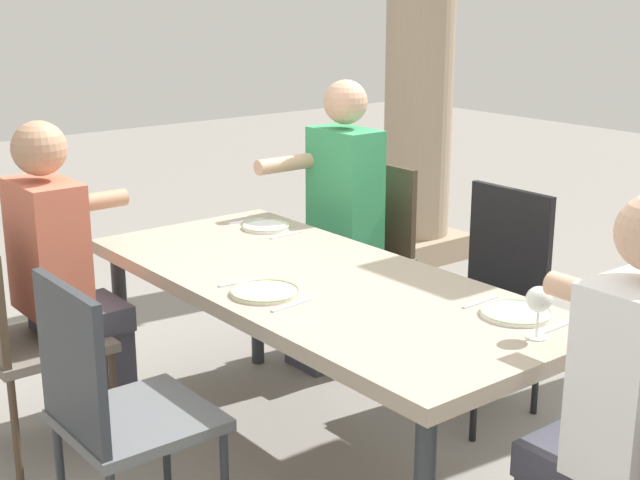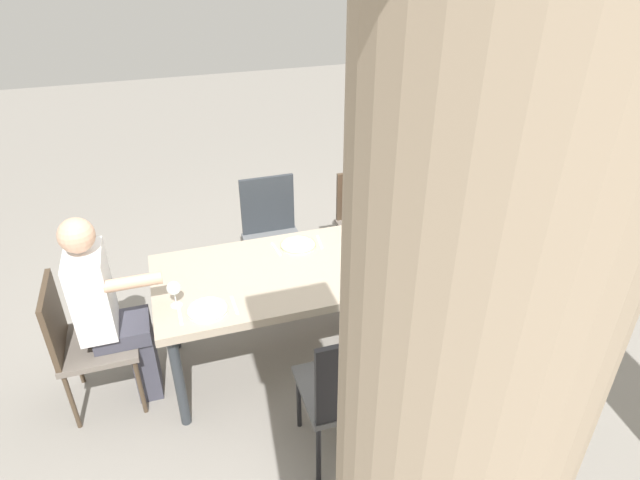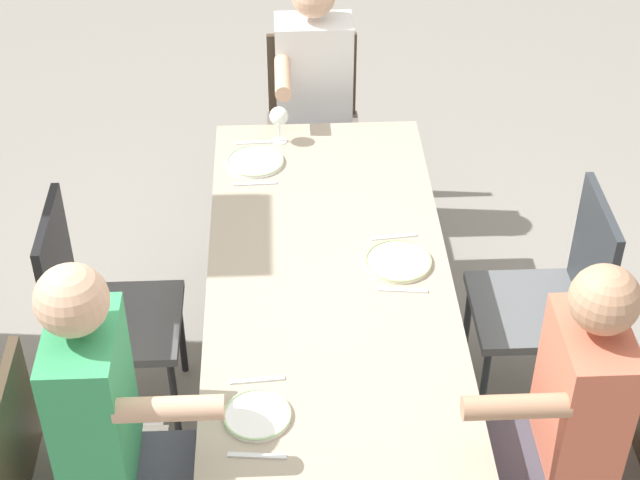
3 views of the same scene
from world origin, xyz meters
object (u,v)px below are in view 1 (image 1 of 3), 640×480
object	(u,v)px
plate_2	(516,313)
wine_glass_2	(539,301)
diner_woman_green	(67,277)
chair_mid_north	(489,289)
chair_west_north	(365,245)
chair_mid_south	(112,404)
plate_1	(265,292)
plate_0	(266,226)
chair_west_south	(19,333)
dining_table	(318,295)
diner_man_white	(334,216)
diner_guest_third	(613,414)
stone_column_near	(421,33)

from	to	relation	value
plate_2	wine_glass_2	world-z (taller)	wine_glass_2
diner_woman_green	plate_2	world-z (taller)	diner_woman_green
chair_mid_north	wine_glass_2	world-z (taller)	chair_mid_north
chair_west_north	chair_mid_south	size ratio (longest dim) A/B	1.00
plate_1	plate_0	bearing A→B (deg)	144.73
chair_west_north	diner_woman_green	size ratio (longest dim) A/B	0.72
chair_west_north	plate_0	size ratio (longest dim) A/B	4.50
chair_west_south	chair_mid_south	distance (m)	0.78
dining_table	chair_mid_north	bearing A→B (deg)	85.17
diner_man_white	wine_glass_2	size ratio (longest dim) A/B	8.32
chair_west_north	plate_0	xyz separation A→B (m)	(0.03, -0.60, 0.20)
chair_mid_north	chair_mid_south	world-z (taller)	chair_mid_north
plate_0	chair_mid_north	bearing A→B (deg)	38.81
dining_table	plate_0	world-z (taller)	plate_0
chair_mid_north	diner_guest_third	bearing A→B (deg)	-36.39
dining_table	stone_column_near	xyz separation A→B (m)	(-1.71, 2.18, 0.79)
diner_guest_third	wine_glass_2	xyz separation A→B (m)	(-0.38, 0.16, 0.17)
chair_west_north	diner_man_white	world-z (taller)	diner_man_white
chair_west_north	wine_glass_2	world-z (taller)	chair_west_north
diner_woman_green	wine_glass_2	world-z (taller)	diner_woman_green
chair_mid_north	chair_west_north	bearing A→B (deg)	-179.55
chair_west_south	diner_guest_third	size ratio (longest dim) A/B	0.69
stone_column_near	plate_2	xyz separation A→B (m)	(2.40, -1.91, -0.72)
chair_mid_north	diner_woman_green	xyz separation A→B (m)	(-0.78, -1.50, 0.16)
diner_woman_green	plate_1	world-z (taller)	diner_woman_green
chair_west_south	diner_guest_third	distance (m)	2.12
diner_guest_third	plate_0	size ratio (longest dim) A/B	6.20
diner_guest_third	chair_west_north	bearing A→B (deg)	156.41
dining_table	stone_column_near	distance (m)	2.88
dining_table	diner_guest_third	bearing A→B (deg)	0.14
chair_west_south	plate_1	size ratio (longest dim) A/B	3.67
chair_west_north	diner_woman_green	bearing A→B (deg)	-90.12
chair_mid_north	stone_column_near	size ratio (longest dim) A/B	0.32
chair_mid_south	diner_woman_green	xyz separation A→B (m)	(-0.78, 0.21, 0.16)
chair_mid_north	plate_1	distance (m)	1.12
plate_0	wine_glass_2	world-z (taller)	wine_glass_2
plate_2	chair_mid_south	bearing A→B (deg)	-119.04
stone_column_near	plate_1	distance (m)	3.07
chair_west_south	diner_man_white	size ratio (longest dim) A/B	0.65
diner_woman_green	plate_2	xyz separation A→B (m)	(1.40, 0.91, 0.05)
chair_west_south	diner_man_white	xyz separation A→B (m)	(-0.00, 1.50, 0.21)
chair_mid_south	wine_glass_2	distance (m)	1.32
diner_guest_third	plate_1	distance (m)	1.23
chair_west_north	diner_man_white	size ratio (longest dim) A/B	0.69
chair_mid_south	diner_guest_third	world-z (taller)	diner_guest_third
wine_glass_2	chair_mid_south	bearing A→B (deg)	-127.53
stone_column_near	chair_west_north	bearing A→B (deg)	-52.87
chair_mid_south	stone_column_near	world-z (taller)	stone_column_near
diner_man_white	plate_2	world-z (taller)	diner_man_white
chair_mid_south	diner_guest_third	size ratio (longest dim) A/B	0.73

